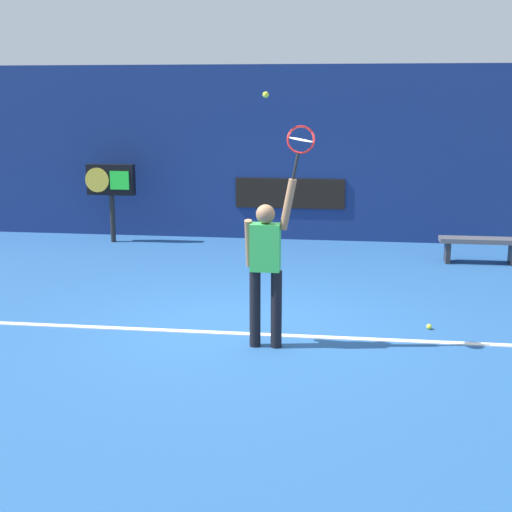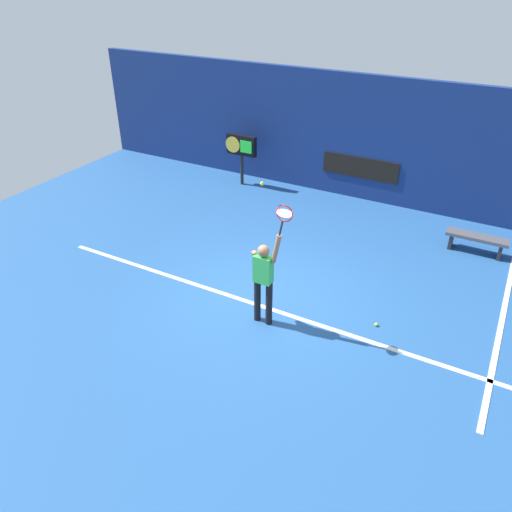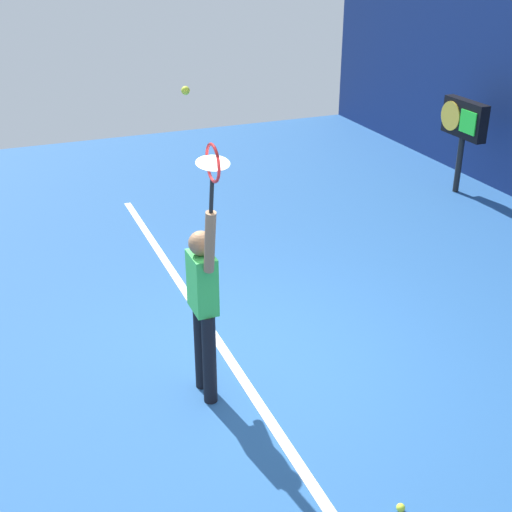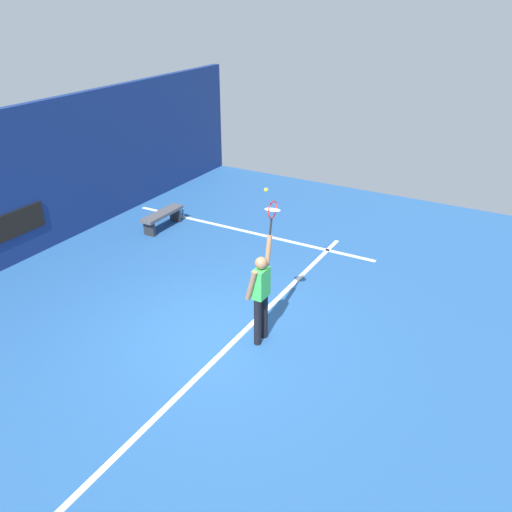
# 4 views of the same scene
# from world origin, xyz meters

# --- Properties ---
(ground_plane) EXTENTS (18.00, 18.00, 0.00)m
(ground_plane) POSITION_xyz_m (0.00, 0.00, 0.00)
(ground_plane) COLOR #23518C
(court_baseline) EXTENTS (10.00, 0.10, 0.01)m
(court_baseline) POSITION_xyz_m (0.00, -0.28, 0.01)
(court_baseline) COLOR white
(court_baseline) RESTS_ON ground_plane
(tennis_player) EXTENTS (0.60, 0.31, 1.99)m
(tennis_player) POSITION_xyz_m (0.29, -0.68, 1.01)
(tennis_player) COLOR black
(tennis_player) RESTS_ON ground_plane
(tennis_racket) EXTENTS (0.37, 0.27, 0.62)m
(tennis_racket) POSITION_xyz_m (0.67, -0.68, 2.38)
(tennis_racket) COLOR black
(tennis_ball) EXTENTS (0.07, 0.07, 0.07)m
(tennis_ball) POSITION_xyz_m (0.29, -0.76, 2.90)
(tennis_ball) COLOR #CCE033
(scoreboard_clock) EXTENTS (0.96, 0.20, 1.55)m
(scoreboard_clock) POSITION_xyz_m (-3.49, 5.02, 1.19)
(scoreboard_clock) COLOR black
(scoreboard_clock) RESTS_ON ground_plane
(spare_ball) EXTENTS (0.07, 0.07, 0.07)m
(spare_ball) POSITION_xyz_m (2.26, 0.23, 0.03)
(spare_ball) COLOR #CCE033
(spare_ball) RESTS_ON ground_plane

